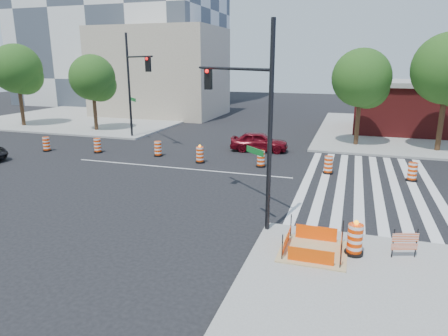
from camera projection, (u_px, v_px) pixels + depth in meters
The scene contains 22 objects.
ground at pixel (178, 168), 24.37m from camera, with size 120.00×120.00×0.00m, color black.
sidewalk_ne at pixel (447, 133), 35.54m from camera, with size 22.00×22.00×0.15m, color gray.
sidewalk_nw at pixel (100, 116), 46.23m from camera, with size 22.00×22.00×0.15m, color gray.
crosswalk_east at pixel (368, 185), 21.12m from camera, with size 6.75×13.50×0.01m.
lane_centerline at pixel (178, 168), 24.37m from camera, with size 14.00×0.12×0.01m, color silver.
excavation_pit at pixel (313, 250), 13.38m from camera, with size 2.20×2.20×0.90m.
beige_midrise at pixel (161, 72), 46.84m from camera, with size 14.00×10.00×10.00m, color tan.
red_coupe at pixel (259, 142), 28.74m from camera, with size 1.66×4.12×1.40m, color #620812.
signal_pole_se at pixel (247, 106), 15.41m from camera, with size 4.30×4.02×7.61m.
signal_pole_nw at pixel (134, 77), 31.27m from camera, with size 4.67×4.48×8.36m.
pit_drum at pixel (355, 240), 13.11m from camera, with size 0.62×0.62×1.21m.
barricade at pixel (405, 242), 12.89m from camera, with size 0.82×0.32×1.01m.
tree_north_a at pixel (18, 72), 38.24m from camera, with size 4.66×4.66×7.92m.
tree_north_b at pixel (93, 80), 35.83m from camera, with size 4.06×4.06×6.91m.
tree_north_c at pixel (362, 81), 29.37m from camera, with size 4.27×4.27×7.27m.
median_drum_0 at pixel (46, 145), 28.82m from camera, with size 0.60×0.60×1.02m.
median_drum_1 at pixel (98, 146), 28.33m from camera, with size 0.60×0.60×1.02m.
median_drum_2 at pixel (158, 149), 27.31m from camera, with size 0.60×0.60×1.02m.
median_drum_3 at pixel (200, 155), 25.54m from camera, with size 0.60×0.60×1.18m.
median_drum_4 at pixel (261, 159), 24.55m from camera, with size 0.60×0.60×1.02m.
median_drum_5 at pixel (328, 166), 23.09m from camera, with size 0.60×0.60×1.02m.
median_drum_6 at pixel (412, 172), 21.67m from camera, with size 0.60×0.60×1.02m.
Camera 1 is at (9.90, -21.52, 6.37)m, focal length 32.00 mm.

